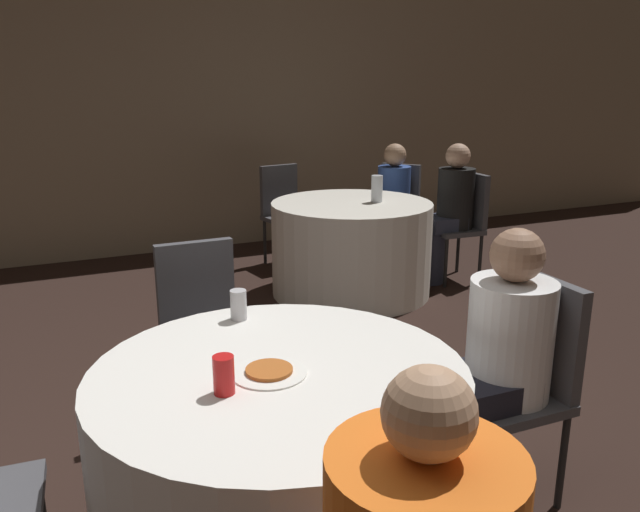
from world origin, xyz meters
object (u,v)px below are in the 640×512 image
object	(u,v)px
soda_can_red	(224,375)
soda_can_silver	(238,305)
table_near	(281,468)
bottle_far	(377,189)
table_far	(351,248)
chair_near_north	(202,319)
chair_far_north	(284,206)
person_white_shirt	(493,370)
pizza_plate_near	(269,371)
person_blue_shirt	(390,206)
chair_far_northeast	(397,204)
chair_far_east	(464,217)
person_black_shirt	(447,214)
chair_near_east	(526,369)

from	to	relation	value
soda_can_red	soda_can_silver	bearing A→B (deg)	68.90
table_near	bottle_far	distance (m)	3.10
table_far	chair_near_north	xyz separation A→B (m)	(-1.59, -1.51, 0.18)
table_near	chair_far_north	bearing A→B (deg)	68.84
person_white_shirt	chair_near_north	bearing A→B (deg)	41.20
pizza_plate_near	bottle_far	distance (m)	3.09
person_white_shirt	chair_far_north	bearing A→B (deg)	-6.78
person_blue_shirt	soda_can_silver	bearing A→B (deg)	100.35
chair_near_north	chair_far_north	world-z (taller)	same
chair_far_northeast	soda_can_red	size ratio (longest dim) A/B	7.57
chair_far_northeast	chair_far_east	distance (m)	0.76
chair_far_east	bottle_far	world-z (taller)	bottle_far
soda_can_silver	soda_can_red	size ratio (longest dim) A/B	1.00
chair_far_northeast	person_blue_shirt	bearing A→B (deg)	90.00
chair_far_north	chair_far_east	bearing A→B (deg)	128.50
chair_far_north	person_blue_shirt	distance (m)	0.99
pizza_plate_near	table_far	bearing A→B (deg)	57.90
soda_can_red	bottle_far	size ratio (longest dim) A/B	0.58
chair_far_northeast	soda_can_red	bearing A→B (deg)	102.74
person_white_shirt	pizza_plate_near	distance (m)	0.94
person_blue_shirt	person_white_shirt	world-z (taller)	person_white_shirt
chair_far_northeast	person_black_shirt	size ratio (longest dim) A/B	0.78
chair_near_east	chair_far_east	world-z (taller)	same
chair_far_east	bottle_far	size ratio (longest dim) A/B	4.37
soda_can_silver	pizza_plate_near	bearing A→B (deg)	-95.94
person_blue_shirt	pizza_plate_near	xyz separation A→B (m)	(-2.30, -3.13, 0.19)
chair_near_east	pizza_plate_near	distance (m)	1.11
table_near	soda_can_red	size ratio (longest dim) A/B	10.40
person_blue_shirt	soda_can_silver	size ratio (longest dim) A/B	9.26
person_blue_shirt	person_black_shirt	bearing A→B (deg)	159.32
chair_near_north	person_blue_shirt	size ratio (longest dim) A/B	0.82
chair_far_north	soda_can_silver	xyz separation A→B (m)	(-1.38, -3.11, 0.26)
table_near	person_white_shirt	distance (m)	0.91
chair_near_east	person_blue_shirt	xyz separation A→B (m)	(1.21, 3.14, 0.01)
table_far	person_blue_shirt	size ratio (longest dim) A/B	1.14
chair_near_north	chair_far_east	world-z (taller)	same
table_near	person_blue_shirt	xyz separation A→B (m)	(2.26, 3.12, 0.19)
table_near	table_far	xyz separation A→B (m)	(1.58, 2.56, 0.00)
chair_far_northeast	soda_can_silver	size ratio (longest dim) A/B	7.57
table_near	table_far	size ratio (longest dim) A/B	0.99
chair_far_northeast	person_blue_shirt	xyz separation A→B (m)	(-0.14, -0.11, 0.01)
chair_far_northeast	soda_can_silver	world-z (taller)	chair_far_northeast
table_far	person_black_shirt	bearing A→B (deg)	-3.12
table_far	soda_can_red	world-z (taller)	soda_can_red
soda_can_silver	chair_far_east	bearing A→B (deg)	37.52
chair_near_north	pizza_plate_near	xyz separation A→B (m)	(-0.03, -1.06, 0.20)
table_far	chair_far_northeast	xyz separation A→B (m)	(0.82, 0.67, 0.18)
chair_far_north	person_black_shirt	world-z (taller)	person_black_shirt
table_far	person_blue_shirt	xyz separation A→B (m)	(0.68, 0.56, 0.19)
table_near	pizza_plate_near	distance (m)	0.38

